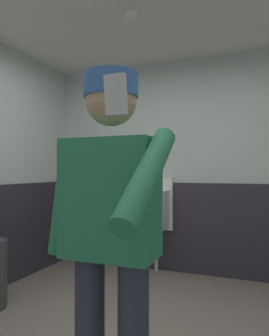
{
  "coord_description": "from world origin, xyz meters",
  "views": [
    {
      "loc": [
        0.87,
        -1.83,
        1.23
      ],
      "look_at": [
        0.12,
        0.06,
        1.25
      ],
      "focal_mm": 33.33,
      "sensor_mm": 36.0,
      "label": 1
    }
  ],
  "objects_px": {
    "cell_phone": "(116,95)",
    "soap_dispenser": "(134,168)",
    "urinal_solo": "(154,208)",
    "person": "(110,222)"
  },
  "relations": [
    {
      "from": "cell_phone",
      "to": "soap_dispenser",
      "type": "bearing_deg",
      "value": 113.07
    },
    {
      "from": "urinal_solo",
      "to": "soap_dispenser",
      "type": "relative_size",
      "value": 6.89
    },
    {
      "from": "cell_phone",
      "to": "soap_dispenser",
      "type": "height_order",
      "value": "cell_phone"
    },
    {
      "from": "person",
      "to": "cell_phone",
      "type": "height_order",
      "value": "person"
    },
    {
      "from": "urinal_solo",
      "to": "cell_phone",
      "type": "xyz_separation_m",
      "value": [
        0.81,
        -2.82,
        0.66
      ]
    },
    {
      "from": "person",
      "to": "cell_phone",
      "type": "xyz_separation_m",
      "value": [
        0.26,
        -0.5,
        0.44
      ]
    },
    {
      "from": "soap_dispenser",
      "to": "person",
      "type": "bearing_deg",
      "value": -70.59
    },
    {
      "from": "cell_phone",
      "to": "urinal_solo",
      "type": "bearing_deg",
      "value": 108.2
    },
    {
      "from": "person",
      "to": "soap_dispenser",
      "type": "distance_m",
      "value": 2.6
    },
    {
      "from": "urinal_solo",
      "to": "cell_phone",
      "type": "height_order",
      "value": "cell_phone"
    }
  ]
}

